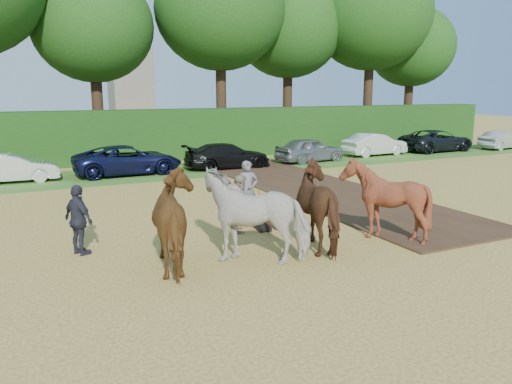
# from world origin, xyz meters

# --- Properties ---
(ground) EXTENTS (120.00, 120.00, 0.00)m
(ground) POSITION_xyz_m (0.00, 0.00, 0.00)
(ground) COLOR gold
(ground) RESTS_ON ground
(earth_strip) EXTENTS (4.50, 17.00, 0.05)m
(earth_strip) POSITION_xyz_m (1.50, 7.00, 0.03)
(earth_strip) COLOR #472D1C
(earth_strip) RESTS_ON ground
(grass_verge) EXTENTS (50.00, 5.00, 0.03)m
(grass_verge) POSITION_xyz_m (0.00, 14.00, 0.01)
(grass_verge) COLOR #38601E
(grass_verge) RESTS_ON ground
(hedgerow) EXTENTS (46.00, 1.60, 3.00)m
(hedgerow) POSITION_xyz_m (0.00, 18.50, 1.50)
(hedgerow) COLOR #14380F
(hedgerow) RESTS_ON ground
(spectator_near) EXTENTS (0.88, 0.99, 1.69)m
(spectator_near) POSITION_xyz_m (-3.99, 2.58, 0.85)
(spectator_near) COLOR #BDB394
(spectator_near) RESTS_ON ground
(spectator_far) EXTENTS (0.88, 1.15, 1.82)m
(spectator_far) POSITION_xyz_m (-8.58, 2.35, 0.91)
(spectator_far) COLOR #23242F
(spectator_far) RESTS_ON ground
(plough_team) EXTENTS (7.67, 5.34, 2.27)m
(plough_team) POSITION_xyz_m (-3.60, 0.30, 1.13)
(plough_team) COLOR brown
(plough_team) RESTS_ON ground
(parked_cars) EXTENTS (40.64, 3.26, 1.47)m
(parked_cars) POSITION_xyz_m (2.87, 14.12, 0.71)
(parked_cars) COLOR #A4A5AA
(parked_cars) RESTS_ON ground
(treeline) EXTENTS (48.70, 10.60, 14.21)m
(treeline) POSITION_xyz_m (-1.69, 21.69, 8.97)
(treeline) COLOR #382616
(treeline) RESTS_ON ground
(church) EXTENTS (5.20, 5.20, 27.00)m
(church) POSITION_xyz_m (4.00, 55.00, 13.73)
(church) COLOR slate
(church) RESTS_ON ground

